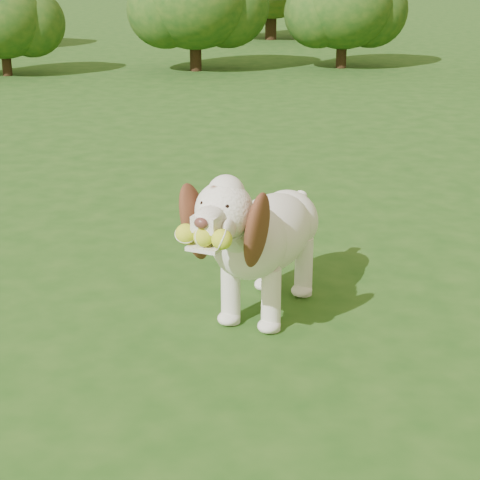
{
  "coord_description": "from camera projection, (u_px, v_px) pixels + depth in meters",
  "views": [
    {
      "loc": [
        0.62,
        -3.34,
        1.58
      ],
      "look_at": [
        0.34,
        -0.21,
        0.45
      ],
      "focal_mm": 60.0,
      "sensor_mm": 36.0,
      "label": 1
    }
  ],
  "objects": [
    {
      "name": "ground",
      "position": [
        170.0,
        313.0,
        3.72
      ],
      "size": [
        80.0,
        80.0,
        0.0
      ],
      "primitive_type": "plane",
      "color": "#1D4714",
      "rests_on": "ground"
    },
    {
      "name": "shrub_c",
      "position": [
        343.0,
        5.0,
        11.31
      ],
      "size": [
        1.44,
        1.44,
        1.5
      ],
      "color": "#382314",
      "rests_on": "ground"
    },
    {
      "name": "shrub_a",
      "position": [
        2.0,
        19.0,
        10.63
      ],
      "size": [
        1.23,
        1.23,
        1.28
      ],
      "color": "#382314",
      "rests_on": "ground"
    },
    {
      "name": "dog",
      "position": [
        261.0,
        232.0,
        3.56
      ],
      "size": [
        0.64,
        1.15,
        0.76
      ],
      "rotation": [
        0.0,
        0.0,
        -0.33
      ],
      "color": "white",
      "rests_on": "ground"
    },
    {
      "name": "shrub_b",
      "position": [
        195.0,
        0.0,
        11.01
      ],
      "size": [
        1.58,
        1.58,
        1.64
      ],
      "color": "#382314",
      "rests_on": "ground"
    }
  ]
}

